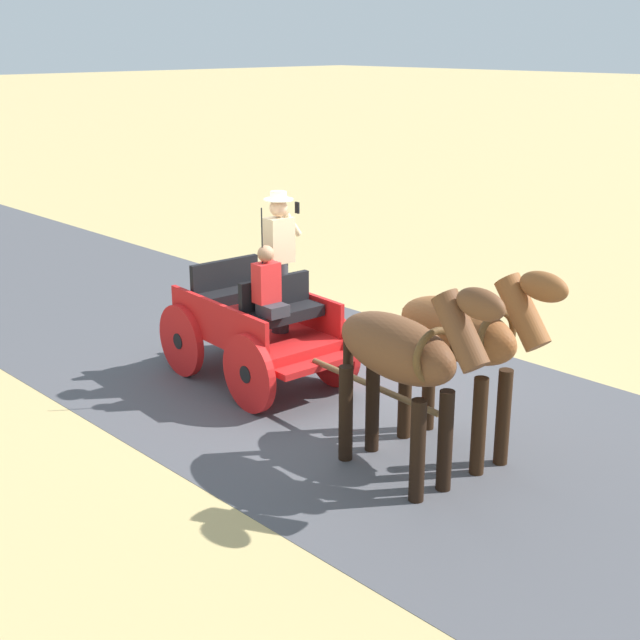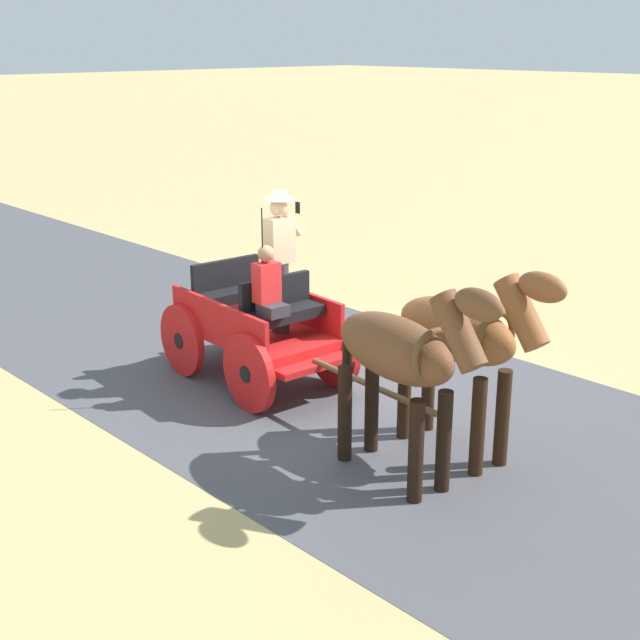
% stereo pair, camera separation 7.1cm
% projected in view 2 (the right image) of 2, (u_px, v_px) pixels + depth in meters
% --- Properties ---
extents(ground_plane, '(200.00, 200.00, 0.00)m').
position_uv_depth(ground_plane, '(315.00, 384.00, 11.28)').
color(ground_plane, tan).
extents(road_surface, '(5.39, 160.00, 0.01)m').
position_uv_depth(road_surface, '(315.00, 384.00, 11.27)').
color(road_surface, '#4C4C51').
rests_on(road_surface, ground).
extents(horse_drawn_carriage, '(1.58, 4.52, 2.50)m').
position_uv_depth(horse_drawn_carriage, '(260.00, 322.00, 11.13)').
color(horse_drawn_carriage, red).
rests_on(horse_drawn_carriage, ground).
extents(horse_near_side, '(0.72, 2.14, 2.21)m').
position_uv_depth(horse_near_side, '(463.00, 337.00, 8.99)').
color(horse_near_side, brown).
rests_on(horse_near_side, ground).
extents(horse_off_side, '(0.74, 2.14, 2.21)m').
position_uv_depth(horse_off_side, '(402.00, 356.00, 8.47)').
color(horse_off_side, brown).
rests_on(horse_off_side, ground).
extents(traffic_cone, '(0.32, 0.32, 0.50)m').
position_uv_depth(traffic_cone, '(302.00, 291.00, 14.54)').
color(traffic_cone, orange).
rests_on(traffic_cone, ground).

